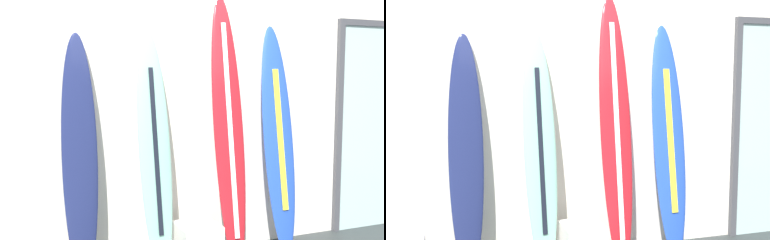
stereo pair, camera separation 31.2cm
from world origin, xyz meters
TOP-DOWN VIEW (x-y plane):
  - wall_back at (0.00, 1.30)m, footprint 7.20×0.20m
  - surfboard_navy at (-0.81, 1.04)m, footprint 0.27×0.29m
  - surfboard_seafoam at (-0.23, 0.96)m, footprint 0.29×0.41m
  - surfboard_crimson at (0.40, 0.93)m, footprint 0.29×0.50m
  - surfboard_cobalt at (0.91, 0.97)m, footprint 0.31×0.41m

SIDE VIEW (x-z plane):
  - surfboard_navy at x=-0.81m, z-range -0.01..1.89m
  - surfboard_seafoam at x=-0.23m, z-range -0.01..1.94m
  - surfboard_cobalt at x=0.91m, z-range -0.01..2.01m
  - surfboard_crimson at x=0.40m, z-range 0.00..2.26m
  - wall_back at x=0.00m, z-range 0.00..2.80m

